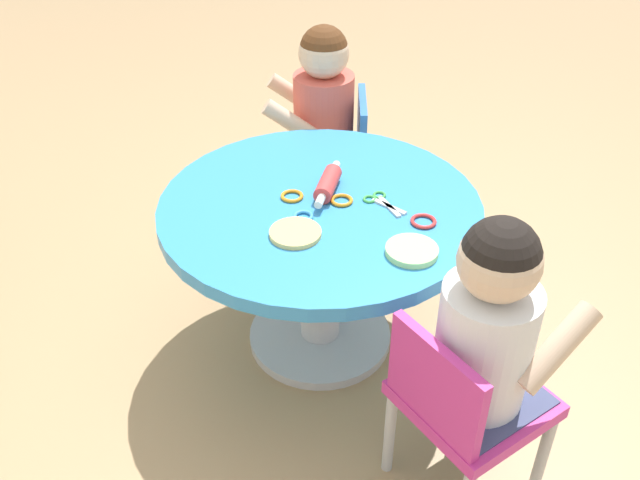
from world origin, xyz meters
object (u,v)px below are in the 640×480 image
Objects in this scene: seated_child_left at (490,322)px; rolling_pin at (328,184)px; craft_scissors at (381,201)px; seated_child_right at (322,99)px; craft_table at (320,238)px; child_chair_right at (333,158)px; child_chair_left at (463,403)px.

seated_child_left is 0.66m from rolling_pin.
seated_child_right is at bearing -4.56° from craft_scissors.
craft_table is 4.31× the size of rolling_pin.
craft_scissors is (0.55, 0.02, -0.02)m from seated_child_left.
rolling_pin is (-0.53, 0.21, 0.23)m from child_chair_right.
seated_child_right is (1.20, -0.07, 0.23)m from child_chair_left.
seated_child_right is 2.48× the size of rolling_pin.
seated_child_left reaches higher than craft_table.
child_chair_left is 2.60× the size of rolling_pin.
seated_child_left is (-0.60, -0.17, 0.15)m from craft_table.
seated_child_right reaches higher than child_chair_right.
rolling_pin is at bearing 11.81° from seated_child_left.
rolling_pin is (0.66, 0.10, 0.23)m from child_chair_left.
rolling_pin is 0.16m from craft_scissors.
seated_child_left is 1.00× the size of seated_child_right.
seated_child_right is (0.01, 0.04, 0.23)m from child_chair_right.
craft_table is 0.63m from child_chair_left.
craft_scissors is (0.56, -0.02, 0.21)m from child_chair_left.
child_chair_left and child_chair_right have the same top height.
seated_child_left reaches higher than craft_scissors.
rolling_pin reaches higher than child_chair_right.
seated_child_left is 1.19m from seated_child_right.
child_chair_left is 0.23m from seated_child_left.
seated_child_left is 0.55m from craft_scissors.
child_chair_right is (1.17, -0.07, -0.23)m from seated_child_left.
child_chair_left is 1.19m from child_chair_right.
rolling_pin reaches higher than craft_table.
craft_table is at bearing 160.48° from seated_child_right.
craft_table is 0.16m from rolling_pin.
seated_child_left is at bearing -178.28° from craft_scissors.
craft_table is 1.74× the size of seated_child_right.
rolling_pin is (0.64, 0.13, 0.00)m from seated_child_left.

